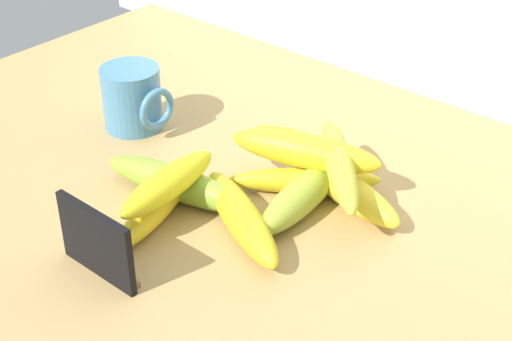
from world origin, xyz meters
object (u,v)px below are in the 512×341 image
at_px(banana_3, 305,180).
at_px(banana_4, 303,194).
at_px(banana_1, 349,191).
at_px(banana_8, 166,182).
at_px(banana_2, 156,207).
at_px(chalkboard_sign, 97,245).
at_px(banana_5, 241,217).
at_px(banana_7, 339,164).
at_px(banana_9, 303,149).
at_px(coffee_mug, 133,98).
at_px(banana_0, 177,183).
at_px(banana_6, 305,151).

relative_size(banana_3, banana_4, 1.05).
bearing_deg(banana_1, banana_8, -131.76).
distance_m(banana_2, banana_4, 0.17).
xyz_separation_m(chalkboard_sign, banana_8, (-0.02, 0.12, 0.01)).
distance_m(banana_5, banana_7, 0.13).
height_order(banana_5, banana_7, banana_7).
bearing_deg(banana_4, banana_3, 124.21).
bearing_deg(banana_3, banana_4, -55.79).
bearing_deg(banana_9, banana_8, -115.43).
xyz_separation_m(coffee_mug, banana_2, (0.19, -0.13, -0.03)).
relative_size(banana_0, banana_3, 1.10).
xyz_separation_m(chalkboard_sign, banana_7, (0.12, 0.27, 0.02)).
bearing_deg(banana_6, banana_5, -89.91).
bearing_deg(banana_0, banana_4, 31.39).
height_order(coffee_mug, banana_6, coffee_mug).
relative_size(chalkboard_sign, banana_7, 0.54).
relative_size(banana_7, banana_8, 1.29).
relative_size(banana_1, banana_4, 0.94).
distance_m(banana_1, banana_5, 0.14).
relative_size(coffee_mug, banana_6, 0.51).
relative_size(chalkboard_sign, banana_6, 0.57).
bearing_deg(banana_9, banana_2, -117.29).
xyz_separation_m(banana_4, banana_9, (-0.03, 0.04, 0.03)).
bearing_deg(banana_3, banana_1, 10.81).
xyz_separation_m(banana_0, banana_5, (0.11, -0.00, -0.00)).
height_order(banana_4, banana_7, banana_7).
relative_size(banana_0, banana_1, 1.23).
distance_m(banana_0, banana_7, 0.20).
bearing_deg(banana_4, banana_1, 49.65).
height_order(banana_5, banana_6, banana_6).
bearing_deg(banana_6, banana_3, -47.07).
bearing_deg(banana_1, banana_0, -143.73).
distance_m(banana_0, banana_9, 0.16).
distance_m(coffee_mug, banana_5, 0.29).
height_order(banana_2, banana_6, banana_6).
relative_size(chalkboard_sign, banana_1, 0.65).
bearing_deg(banana_7, banana_1, 26.22).
xyz_separation_m(coffee_mug, banana_1, (0.34, 0.04, -0.03)).
height_order(chalkboard_sign, banana_7, chalkboard_sign).
bearing_deg(coffee_mug, banana_1, 6.21).
height_order(coffee_mug, banana_1, coffee_mug).
bearing_deg(coffee_mug, banana_0, -26.56).
relative_size(coffee_mug, banana_3, 0.52).
relative_size(coffee_mug, banana_2, 0.58).
relative_size(chalkboard_sign, banana_8, 0.70).
height_order(chalkboard_sign, banana_8, chalkboard_sign).
xyz_separation_m(coffee_mug, banana_4, (0.31, -0.01, -0.02)).
xyz_separation_m(banana_3, banana_6, (-0.01, 0.01, 0.04)).
relative_size(banana_5, banana_7, 0.95).
relative_size(banana_3, banana_6, 0.99).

